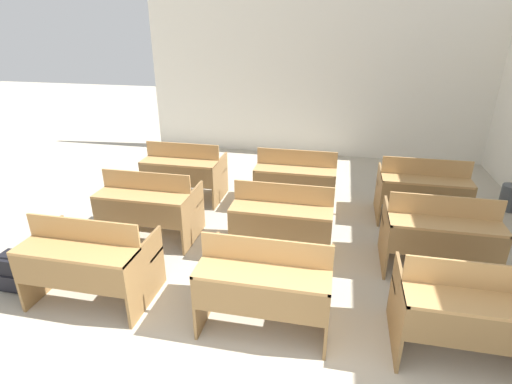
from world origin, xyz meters
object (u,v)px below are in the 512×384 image
bench_second_center (283,219)px  bench_third_center (296,179)px  bench_second_right (440,233)px  schoolbag (17,272)px  bench_third_left (184,171)px  bench_third_right (422,189)px  bench_front_left (89,259)px  bench_front_right (472,309)px  bench_front_center (266,282)px  wastepaper_bin (510,198)px  bench_second_left (149,205)px

bench_second_center → bench_third_center: same height
bench_second_right → schoolbag: bench_second_right is taller
bench_third_left → bench_third_right: 3.50m
bench_third_right → bench_front_left: bearing=-144.0°
bench_third_right → bench_front_right: bearing=-90.5°
bench_third_left → bench_front_center: bearing=-55.2°
bench_front_right → wastepaper_bin: 3.48m
wastepaper_bin → bench_second_left: bearing=-158.8°
bench_front_center → wastepaper_bin: 4.44m
bench_front_right → bench_second_left: size_ratio=1.00×
bench_third_center → bench_third_right: same height
bench_second_center → schoolbag: (-2.63, -1.26, -0.27)m
bench_second_center → bench_front_center: bearing=-88.5°
bench_front_right → bench_front_center: bearing=179.4°
bench_second_center → bench_third_left: (-1.74, 1.29, 0.00)m
bench_second_right → bench_third_center: size_ratio=1.00×
bench_second_right → bench_third_left: (-3.48, 1.28, 0.00)m
bench_front_right → bench_second_left: (-3.45, 1.30, 0.00)m
bench_front_left → bench_second_center: 2.14m
bench_third_left → wastepaper_bin: (4.88, 0.61, -0.27)m
bench_second_right → bench_front_left: bearing=-159.8°
bench_second_center → schoolbag: size_ratio=3.01×
bench_second_center → schoolbag: bearing=-154.5°
bench_front_right → bench_third_left: size_ratio=1.00×
bench_second_center → wastepaper_bin: size_ratio=2.99×
bench_third_right → schoolbag: 5.08m
bench_second_right → wastepaper_bin: 2.36m
bench_third_right → bench_third_center: bearing=179.0°
bench_second_center → bench_third_center: (0.00, 1.31, 0.00)m
bench_front_left → bench_second_right: 3.70m
bench_front_left → bench_second_right: size_ratio=1.00×
bench_front_right → bench_second_right: same height
bench_front_center → bench_third_left: size_ratio=1.00×
bench_second_right → bench_third_right: size_ratio=1.00×
bench_third_center → wastepaper_bin: (3.14, 0.59, -0.27)m
bench_front_center → bench_front_right: same height
bench_front_center → bench_front_left: bearing=180.0°
bench_front_center → schoolbag: bench_front_center is taller
bench_second_left → wastepaper_bin: size_ratio=2.99×
bench_front_center → bench_third_right: same height
wastepaper_bin → bench_front_left: bearing=-147.0°
schoolbag → bench_third_right: bearing=30.0°
bench_second_right → schoolbag: bearing=-163.8°
bench_front_center → bench_second_right: same height
bench_third_center → bench_second_center: bearing=-90.1°
bench_front_left → bench_third_left: same height
bench_second_right → bench_third_center: (-1.74, 1.29, 0.00)m
bench_second_left → bench_third_right: bearing=19.9°
schoolbag → bench_second_center: bearing=25.5°
bench_second_right → bench_third_center: same height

